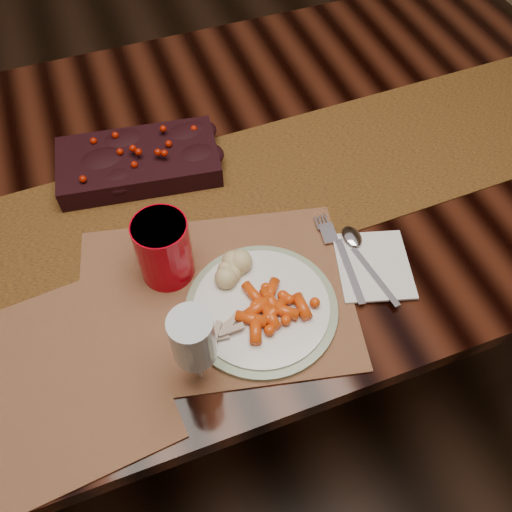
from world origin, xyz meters
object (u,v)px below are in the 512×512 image
object	(u,v)px
dinner_plate	(262,308)
turkey_shreds	(224,330)
napkin	(373,266)
placemat_main	(215,297)
wine_glass	(196,352)
red_cup	(164,249)
centerpiece	(138,159)
baby_carrots	(274,306)
dining_table	(223,279)
mashed_potatoes	(234,265)

from	to	relation	value
dinner_plate	turkey_shreds	distance (m)	0.08
napkin	placemat_main	bearing A→B (deg)	-171.61
placemat_main	wine_glass	world-z (taller)	wine_glass
wine_glass	red_cup	bearing A→B (deg)	88.66
centerpiece	turkey_shreds	xyz separation A→B (m)	(0.04, -0.41, -0.01)
napkin	red_cup	world-z (taller)	red_cup
turkey_shreds	baby_carrots	bearing A→B (deg)	7.49
centerpiece	wine_glass	world-z (taller)	wine_glass
centerpiece	dinner_plate	distance (m)	0.40
centerpiece	dinner_plate	xyz separation A→B (m)	(0.11, -0.39, -0.02)
baby_carrots	napkin	xyz separation A→B (m)	(0.20, 0.03, -0.02)
centerpiece	placemat_main	xyz separation A→B (m)	(0.05, -0.33, -0.03)
turkey_shreds	dinner_plate	bearing A→B (deg)	18.68
dinner_plate	turkey_shreds	bearing A→B (deg)	-161.32
red_cup	wine_glass	world-z (taller)	wine_glass
dining_table	centerpiece	bearing A→B (deg)	153.58
baby_carrots	red_cup	size ratio (longest dim) A/B	0.85
dinner_plate	turkey_shreds	size ratio (longest dim) A/B	3.43
placemat_main	red_cup	world-z (taller)	red_cup
turkey_shreds	wine_glass	xyz separation A→B (m)	(-0.06, -0.05, 0.06)
napkin	dining_table	bearing A→B (deg)	138.95
placemat_main	baby_carrots	size ratio (longest dim) A/B	4.32
placemat_main	dinner_plate	bearing A→B (deg)	-26.73
dining_table	dinner_plate	xyz separation A→B (m)	(-0.02, -0.32, 0.39)
dining_table	placemat_main	size ratio (longest dim) A/B	3.92
mashed_potatoes	wine_glass	xyz separation A→B (m)	(-0.11, -0.15, 0.05)
dining_table	turkey_shreds	distance (m)	0.54
placemat_main	mashed_potatoes	bearing A→B (deg)	43.29
dinner_plate	napkin	xyz separation A→B (m)	(0.22, 0.01, -0.00)
mashed_potatoes	red_cup	xyz separation A→B (m)	(-0.10, 0.05, 0.03)
baby_carrots	turkey_shreds	bearing A→B (deg)	-172.51
mashed_potatoes	napkin	distance (m)	0.25
placemat_main	baby_carrots	xyz separation A→B (m)	(0.08, -0.07, 0.03)
centerpiece	dinner_plate	bearing A→B (deg)	-73.59
mashed_potatoes	red_cup	bearing A→B (deg)	153.40
dinner_plate	wine_glass	world-z (taller)	wine_glass
turkey_shreds	red_cup	distance (m)	0.17
wine_glass	mashed_potatoes	bearing A→B (deg)	54.50
napkin	wine_glass	size ratio (longest dim) A/B	0.83
dining_table	red_cup	distance (m)	0.50
baby_carrots	red_cup	xyz separation A→B (m)	(-0.14, 0.14, 0.04)
baby_carrots	red_cup	world-z (taller)	red_cup
centerpiece	red_cup	size ratio (longest dim) A/B	2.47
dining_table	mashed_potatoes	world-z (taller)	mashed_potatoes
dining_table	dinner_plate	size ratio (longest dim) A/B	7.11
centerpiece	red_cup	xyz separation A→B (m)	(-0.01, -0.26, 0.03)
placemat_main	dinner_plate	world-z (taller)	dinner_plate
napkin	wine_glass	distance (m)	0.36
red_cup	turkey_shreds	bearing A→B (deg)	-72.02
baby_carrots	mashed_potatoes	bearing A→B (deg)	111.83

